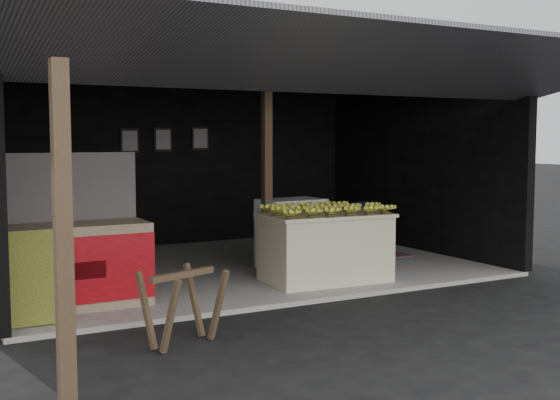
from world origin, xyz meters
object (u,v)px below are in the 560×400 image
white_crate (291,233)px  sawhorse (183,299)px  neighbor_stall (72,261)px  plastic_chair (363,224)px  water_barrel (378,257)px  banana_table (325,247)px

white_crate → sawhorse: bearing=-138.6°
white_crate → neighbor_stall: 3.47m
neighbor_stall → sawhorse: neighbor_stall is taller
sawhorse → plastic_chair: plastic_chair is taller
water_barrel → banana_table: bearing=-174.7°
banana_table → sawhorse: banana_table is taller
sawhorse → plastic_chair: bearing=17.1°
banana_table → plastic_chair: (1.74, 1.58, 0.04)m
sawhorse → water_barrel: bearing=6.8°
neighbor_stall → plastic_chair: neighbor_stall is taller
neighbor_stall → white_crate: bearing=15.1°
white_crate → plastic_chair: white_crate is taller
white_crate → banana_table: bearing=-98.2°
neighbor_stall → plastic_chair: bearing=15.8°
water_barrel → white_crate: bearing=130.9°
white_crate → neighbor_stall: (-3.35, -0.92, 0.01)m
white_crate → water_barrel: size_ratio=2.22×
neighbor_stall → sawhorse: (0.63, -1.82, -0.13)m
water_barrel → sawhorse: bearing=-153.6°
neighbor_stall → water_barrel: bearing=-1.0°
banana_table → neighbor_stall: size_ratio=0.99×
water_barrel → plastic_chair: (0.81, 1.50, 0.27)m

